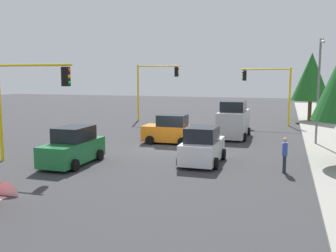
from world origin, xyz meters
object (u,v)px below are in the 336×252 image
street_lamp_curbside (319,80)px  tree_roadside_far (311,77)px  car_green (73,147)px  traffic_signal_far_left (269,85)px  car_orange (170,130)px  delivery_van_silver (234,121)px  car_white (202,147)px  pedestrian_crossing (285,154)px  traffic_signal_near_right (28,92)px  traffic_signal_far_right (154,81)px

street_lamp_curbside → tree_roadside_far: street_lamp_curbside is taller
street_lamp_curbside → car_green: bearing=-53.9°
car_green → traffic_signal_far_left: bearing=155.2°
car_orange → street_lamp_curbside: bearing=99.6°
traffic_signal_far_left → delivery_van_silver: (8.24, -2.15, -2.54)m
traffic_signal_far_left → delivery_van_silver: bearing=-14.6°
delivery_van_silver → car_white: size_ratio=1.26×
traffic_signal_far_left → street_lamp_curbside: bearing=18.9°
traffic_signal_far_left → pedestrian_crossing: size_ratio=3.16×
traffic_signal_far_left → car_orange: size_ratio=1.47×
delivery_van_silver → car_green: delivery_van_silver is taller
traffic_signal_near_right → car_orange: size_ratio=1.45×
car_orange → car_white: size_ratio=0.96×
traffic_signal_far_left → car_white: (17.34, -2.57, -2.92)m
delivery_van_silver → tree_roadside_far: bearing=153.9°
tree_roadside_far → delivery_van_silver: 14.02m
traffic_signal_near_right → traffic_signal_far_right: size_ratio=0.92×
tree_roadside_far → pedestrian_crossing: size_ratio=4.07×
delivery_van_silver → car_white: 9.11m
tree_roadside_far → traffic_signal_far_right: bearing=-75.3°
street_lamp_curbside → car_white: 9.88m
traffic_signal_far_right → car_green: bearing=6.8°
car_white → car_green: bearing=-71.1°
traffic_signal_near_right → car_green: traffic_signal_near_right is taller
traffic_signal_near_right → delivery_van_silver: size_ratio=1.11×
traffic_signal_far_right → pedestrian_crossing: traffic_signal_far_right is taller
traffic_signal_near_right → traffic_signal_far_right: traffic_signal_far_right is taller
pedestrian_crossing → traffic_signal_near_right: bearing=-81.6°
tree_roadside_far → street_lamp_curbside: bearing=-1.2°
car_orange → pedestrian_crossing: size_ratio=2.15×
street_lamp_curbside → pedestrian_crossing: bearing=-14.1°
delivery_van_silver → car_green: bearing=-31.3°
pedestrian_crossing → car_green: bearing=-82.2°
car_white → traffic_signal_far_right: bearing=-153.1°
traffic_signal_near_right → car_white: bearing=107.0°
traffic_signal_near_right → pedestrian_crossing: traffic_signal_near_right is taller
tree_roadside_far → car_green: 27.08m
traffic_signal_far_right → car_white: traffic_signal_far_right is taller
car_green → car_white: size_ratio=1.09×
car_orange → pedestrian_crossing: bearing=51.2°
pedestrian_crossing → tree_roadside_far: bearing=174.2°
car_white → pedestrian_crossing: size_ratio=2.25×
car_orange → traffic_signal_far_right: bearing=-155.8°
traffic_signal_far_left → pedestrian_crossing: bearing=5.1°
traffic_signal_far_right → tree_roadside_far: (-4.00, 15.21, 0.46)m
traffic_signal_near_right → car_orange: traffic_signal_near_right is taller
traffic_signal_far_left → street_lamp_curbside: (10.39, 3.55, 0.53)m
traffic_signal_far_right → delivery_van_silver: bearing=48.2°
tree_roadside_far → car_green: size_ratio=1.66×
car_orange → car_white: same height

